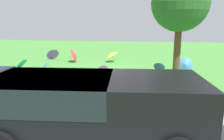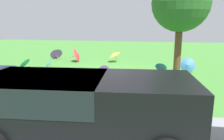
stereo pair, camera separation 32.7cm
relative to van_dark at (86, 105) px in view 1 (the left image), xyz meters
The scene contains 12 objects.
ground 6.85m from the van_dark, 82.52° to the right, with size 40.00×40.00×0.00m, color #478C38.
van_dark is the anchor object (origin of this frame).
shade_tree 6.53m from the van_dark, 115.82° to the right, with size 2.39×2.39×4.64m.
parasol_teal_0 8.21m from the van_dark, 59.17° to the right, with size 0.76×0.84×0.67m.
parasol_blue_0 4.27m from the van_dark, 57.47° to the right, with size 0.65×0.65×0.53m.
parasol_red_0 10.48m from the van_dark, 70.87° to the right, with size 0.95×1.01×0.96m.
parasol_blue_1 7.97m from the van_dark, 105.12° to the right, with size 0.73×0.68×0.59m.
parasol_blue_2 8.62m from the van_dark, 113.79° to the right, with size 0.83×0.71×0.80m.
parasol_yellow_0 10.26m from the van_dark, 84.48° to the right, with size 0.99×1.00×0.83m.
parasol_purple_0 6.17m from the van_dark, 82.55° to the right, with size 0.66×0.59×0.62m.
parasol_purple_1 12.07m from the van_dark, 63.27° to the right, with size 1.12×1.10×0.85m.
parasol_teal_1 9.34m from the van_dark, 51.16° to the right, with size 0.69×0.78×0.65m.
Camera 1 is at (-2.09, 11.05, 2.67)m, focal length 35.10 mm.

